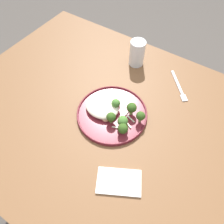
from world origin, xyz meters
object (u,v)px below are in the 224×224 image
(broccoli_floret_tall_stalk, at_px, (116,103))
(seared_scallop_front_small, at_px, (101,113))
(seared_scallop_large_seared, at_px, (117,104))
(broccoli_floret_center_pile, at_px, (111,117))
(seared_scallop_tilted_round, at_px, (106,118))
(dinner_plate, at_px, (112,114))
(broccoli_floret_small_sprig, at_px, (132,108))
(seared_scallop_left_edge, at_px, (115,109))
(dinner_fork, at_px, (179,86))
(broccoli_floret_rear_charred, at_px, (141,116))
(broccoli_floret_front_edge, at_px, (123,121))
(seared_scallop_rear_pale, at_px, (103,99))
(seared_scallop_half_hidden, at_px, (97,97))
(broccoli_floret_split_head, at_px, (123,129))
(folded_napkin, at_px, (119,182))
(water_glass, at_px, (137,54))

(broccoli_floret_tall_stalk, bearing_deg, seared_scallop_front_small, 59.41)
(seared_scallop_large_seared, height_order, broccoli_floret_center_pile, broccoli_floret_center_pile)
(seared_scallop_tilted_round, bearing_deg, dinner_plate, -97.42)
(broccoli_floret_small_sprig, bearing_deg, seared_scallop_left_edge, 22.60)
(dinner_fork, bearing_deg, broccoli_floret_rear_charred, 77.83)
(seared_scallop_front_small, relative_size, seared_scallop_large_seared, 1.23)
(broccoli_floret_front_edge, relative_size, broccoli_floret_small_sprig, 0.91)
(seared_scallop_rear_pale, bearing_deg, seared_scallop_half_hidden, 8.79)
(seared_scallop_half_hidden, xyz_separation_m, broccoli_floret_split_head, (-0.18, 0.08, 0.02))
(dinner_plate, xyz_separation_m, seared_scallop_left_edge, (-0.00, -0.02, 0.01))
(dinner_plate, xyz_separation_m, folded_napkin, (-0.17, 0.22, -0.00))
(seared_scallop_large_seared, relative_size, broccoli_floret_tall_stalk, 0.47)
(seared_scallop_half_hidden, relative_size, dinner_fork, 0.18)
(broccoli_floret_front_edge, bearing_deg, folded_napkin, 118.70)
(broccoli_floret_rear_charred, bearing_deg, seared_scallop_left_edge, 5.93)
(seared_scallop_rear_pale, bearing_deg, dinner_plate, 152.75)
(broccoli_floret_center_pile, xyz_separation_m, broccoli_floret_tall_stalk, (0.02, -0.07, -0.00))
(folded_napkin, bearing_deg, seared_scallop_large_seared, -56.17)
(seared_scallop_rear_pale, xyz_separation_m, broccoli_floret_small_sprig, (-0.13, -0.01, 0.03))
(seared_scallop_left_edge, xyz_separation_m, broccoli_floret_tall_stalk, (0.00, -0.01, 0.02))
(dinner_fork, bearing_deg, broccoli_floret_small_sprig, 67.26)
(seared_scallop_large_seared, xyz_separation_m, water_glass, (0.06, -0.28, 0.03))
(seared_scallop_left_edge, distance_m, seared_scallop_half_hidden, 0.10)
(seared_scallop_tilted_round, height_order, broccoli_floret_center_pile, broccoli_floret_center_pile)
(water_glass, bearing_deg, seared_scallop_large_seared, 103.10)
(broccoli_floret_split_head, distance_m, broccoli_floret_center_pile, 0.07)
(broccoli_floret_front_edge, distance_m, folded_napkin, 0.22)
(dinner_plate, relative_size, broccoli_floret_split_head, 5.58)
(seared_scallop_rear_pale, distance_m, dinner_fork, 0.35)
(broccoli_floret_center_pile, bearing_deg, seared_scallop_left_edge, -73.16)
(seared_scallop_tilted_round, relative_size, broccoli_floret_center_pile, 0.51)
(broccoli_floret_rear_charred, xyz_separation_m, broccoli_floret_small_sprig, (0.05, -0.01, 0.00))
(seared_scallop_left_edge, relative_size, dinner_fork, 0.20)
(broccoli_floret_small_sprig, bearing_deg, dinner_plate, 33.15)
(seared_scallop_tilted_round, height_order, broccoli_floret_small_sprig, broccoli_floret_small_sprig)
(seared_scallop_tilted_round, distance_m, broccoli_floret_front_edge, 0.08)
(seared_scallop_front_small, height_order, dinner_fork, seared_scallop_front_small)
(broccoli_floret_front_edge, relative_size, water_glass, 0.44)
(broccoli_floret_split_head, bearing_deg, seared_scallop_large_seared, -47.90)
(broccoli_floret_small_sprig, distance_m, folded_napkin, 0.28)
(broccoli_floret_tall_stalk, bearing_deg, dinner_fork, -122.95)
(dinner_plate, xyz_separation_m, broccoli_floret_center_pile, (-0.02, 0.04, 0.04))
(broccoli_floret_rear_charred, height_order, dinner_fork, broccoli_floret_rear_charred)
(broccoli_floret_split_head, distance_m, folded_napkin, 0.19)
(seared_scallop_tilted_round, height_order, broccoli_floret_front_edge, broccoli_floret_front_edge)
(seared_scallop_tilted_round, relative_size, broccoli_floret_split_head, 0.54)
(broccoli_floret_small_sprig, bearing_deg, water_glass, -64.34)
(broccoli_floret_small_sprig, height_order, folded_napkin, broccoli_floret_small_sprig)
(broccoli_floret_center_pile, xyz_separation_m, broccoli_floret_small_sprig, (-0.05, -0.08, 0.00))
(broccoli_floret_split_head, bearing_deg, seared_scallop_half_hidden, -24.96)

